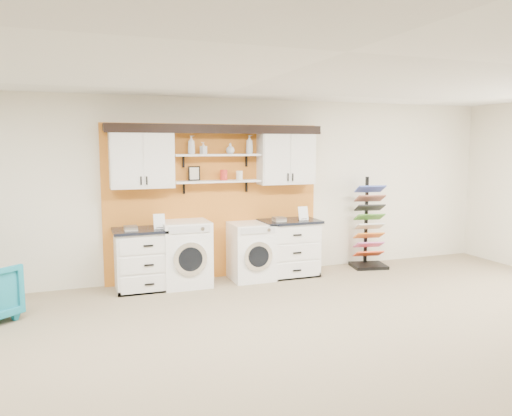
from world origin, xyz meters
name	(u,v)px	position (x,y,z in m)	size (l,w,h in m)	color
floor	(340,390)	(0.00, 0.00, 0.00)	(10.00, 10.00, 0.00)	#8A775D
ceiling	(347,52)	(0.00, 0.00, 2.80)	(10.00, 10.00, 0.00)	white
wall_back	(214,189)	(0.00, 4.00, 1.40)	(10.00, 10.00, 0.00)	silver
accent_panel	(215,202)	(0.00, 3.96, 1.20)	(3.40, 0.07, 2.40)	#C87122
upper_cabinet_left	(142,159)	(-1.13, 3.79, 1.88)	(0.90, 0.35, 0.84)	white
upper_cabinet_right	(286,158)	(1.13, 3.79, 1.88)	(0.90, 0.35, 0.84)	white
shelf_lower	(218,181)	(0.00, 3.80, 1.53)	(1.32, 0.28, 0.03)	white
shelf_upper	(217,155)	(0.00, 3.80, 1.93)	(1.32, 0.28, 0.03)	white
crown_molding	(217,129)	(0.00, 3.81, 2.33)	(3.30, 0.41, 0.13)	black
picture_frame	(194,173)	(-0.35, 3.85, 1.66)	(0.18, 0.02, 0.22)	black
canister_red	(224,175)	(0.10, 3.80, 1.62)	(0.11, 0.11, 0.16)	red
canister_cream	(239,175)	(0.35, 3.80, 1.61)	(0.10, 0.10, 0.14)	silver
base_cabinet_left	(146,259)	(-1.13, 3.64, 0.44)	(0.91, 0.66, 0.89)	white
base_cabinet_right	(289,248)	(1.13, 3.64, 0.45)	(0.92, 0.66, 0.90)	white
washer	(185,253)	(-0.55, 3.64, 0.48)	(0.69, 0.71, 0.97)	white
dryer	(251,251)	(0.48, 3.64, 0.44)	(0.63, 0.71, 0.89)	white
sample_rack	(369,238)	(2.63, 3.67, 0.50)	(0.64, 0.57, 1.54)	black
soap_bottle_a	(191,145)	(-0.40, 3.80, 2.08)	(0.11, 0.11, 0.28)	silver
soap_bottle_b	(203,148)	(-0.21, 3.80, 2.03)	(0.08, 0.08, 0.18)	silver
soap_bottle_c	(230,149)	(0.21, 3.80, 2.03)	(0.13, 0.13, 0.17)	silver
soap_bottle_d	(249,144)	(0.52, 3.80, 2.09)	(0.11, 0.11, 0.29)	silver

